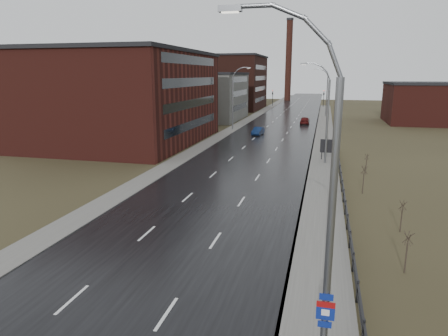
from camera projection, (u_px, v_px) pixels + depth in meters
The scene contains 23 objects.
road at pixel (274, 133), 70.56m from camera, with size 14.00×300.00×0.06m, color black.
sidewalk_right at pixel (323, 165), 44.91m from camera, with size 3.20×180.00×0.18m, color #595651.
curb_right at pixel (309, 165), 45.27m from camera, with size 0.16×180.00×0.18m, color slate.
sidewalk_left at pixel (229, 131), 72.49m from camera, with size 2.40×260.00×0.12m, color #595651.
warehouse_near at pixel (123, 97), 59.81m from camera, with size 22.44×28.56×13.50m.
warehouse_mid at pixel (206, 96), 90.61m from camera, with size 16.32×20.40×10.50m.
warehouse_far at pixel (218, 82), 119.54m from camera, with size 26.52×24.48×15.50m.
building_right at pixel (433, 103), 83.21m from camera, with size 18.36×16.32×8.50m.
smokestack at pixel (289, 60), 153.42m from camera, with size 2.70×2.70×30.70m.
streetlight_main at pixel (321, 207), 12.40m from camera, with size 3.91×0.29×12.11m.
streetlight_right_mid at pixel (325, 113), 44.56m from camera, with size 3.36×0.28×11.35m.
streetlight_left at pixel (234, 98), 72.93m from camera, with size 3.36×0.28×11.35m.
streetlight_right_far at pixel (326, 92), 95.55m from camera, with size 3.36×0.28×11.35m.
guardrail at pixel (346, 208), 28.60m from camera, with size 0.10×53.05×1.10m.
shrub_c at pixel (407, 251), 20.51m from camera, with size 0.54×0.57×2.26m.
shrub_d at pixel (402, 216), 25.91m from camera, with size 0.51×0.53×2.12m.
shrub_e at pixel (363, 179), 34.22m from camera, with size 0.59×0.62×2.49m.
shrub_f at pixel (366, 163), 41.47m from camera, with size 0.49×0.51×2.04m.
billboard at pixel (328, 147), 47.00m from camera, with size 1.88×0.17×2.63m.
traffic_light_left at pixel (273, 92), 128.06m from camera, with size 0.58×2.73×5.30m.
traffic_light_right at pixel (324, 92), 124.28m from camera, with size 0.58×2.73×5.30m.
car_near at pixel (258, 131), 67.49m from camera, with size 1.40×4.02×1.33m, color #0D1F45.
car_far at pixel (305, 121), 82.00m from camera, with size 1.86×4.63×1.58m, color #460B0C.
Camera 1 is at (8.40, -10.18, 10.08)m, focal length 32.00 mm.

